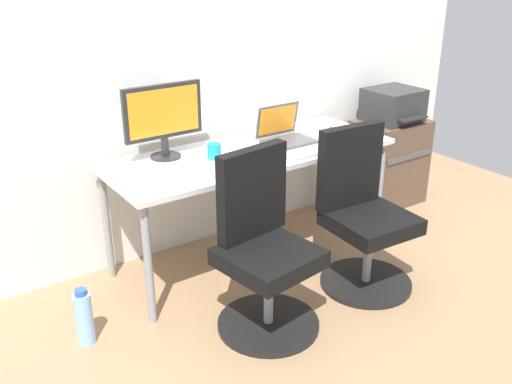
{
  "coord_description": "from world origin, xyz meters",
  "views": [
    {
      "loc": [
        -1.87,
        -2.72,
        1.86
      ],
      "look_at": [
        0.0,
        -0.05,
        0.47
      ],
      "focal_mm": 40.42,
      "sensor_mm": 36.0,
      "label": 1
    }
  ],
  "objects_px": {
    "printer": "(393,105)",
    "open_laptop": "(284,133)",
    "water_bottle_on_floor": "(84,317)",
    "office_chair_left": "(263,251)",
    "side_cabinet": "(388,161)",
    "desktop_monitor": "(163,116)",
    "coffee_mug": "(214,151)",
    "office_chair_right": "(362,217)"
  },
  "relations": [
    {
      "from": "desktop_monitor",
      "to": "side_cabinet",
      "type": "bearing_deg",
      "value": -1.92
    },
    {
      "from": "water_bottle_on_floor",
      "to": "coffee_mug",
      "type": "xyz_separation_m",
      "value": [
        0.94,
        0.27,
        0.62
      ]
    },
    {
      "from": "water_bottle_on_floor",
      "to": "coffee_mug",
      "type": "relative_size",
      "value": 3.37
    },
    {
      "from": "office_chair_left",
      "to": "open_laptop",
      "type": "relative_size",
      "value": 3.03
    },
    {
      "from": "desktop_monitor",
      "to": "open_laptop",
      "type": "height_order",
      "value": "desktop_monitor"
    },
    {
      "from": "side_cabinet",
      "to": "coffee_mug",
      "type": "distance_m",
      "value": 1.69
    },
    {
      "from": "office_chair_right",
      "to": "coffee_mug",
      "type": "relative_size",
      "value": 10.22
    },
    {
      "from": "water_bottle_on_floor",
      "to": "coffee_mug",
      "type": "height_order",
      "value": "coffee_mug"
    },
    {
      "from": "printer",
      "to": "open_laptop",
      "type": "xyz_separation_m",
      "value": [
        -1.09,
        -0.09,
        0.0
      ]
    },
    {
      "from": "water_bottle_on_floor",
      "to": "open_laptop",
      "type": "relative_size",
      "value": 1.0
    },
    {
      "from": "coffee_mug",
      "to": "office_chair_left",
      "type": "bearing_deg",
      "value": -98.89
    },
    {
      "from": "office_chair_right",
      "to": "water_bottle_on_floor",
      "type": "distance_m",
      "value": 1.62
    },
    {
      "from": "desktop_monitor",
      "to": "coffee_mug",
      "type": "relative_size",
      "value": 5.22
    },
    {
      "from": "printer",
      "to": "side_cabinet",
      "type": "bearing_deg",
      "value": 90.0
    },
    {
      "from": "side_cabinet",
      "to": "desktop_monitor",
      "type": "xyz_separation_m",
      "value": [
        -1.85,
        0.06,
        0.64
      ]
    },
    {
      "from": "printer",
      "to": "desktop_monitor",
      "type": "relative_size",
      "value": 0.83
    },
    {
      "from": "office_chair_right",
      "to": "water_bottle_on_floor",
      "type": "xyz_separation_m",
      "value": [
        -1.55,
        0.36,
        -0.28
      ]
    },
    {
      "from": "water_bottle_on_floor",
      "to": "desktop_monitor",
      "type": "height_order",
      "value": "desktop_monitor"
    },
    {
      "from": "desktop_monitor",
      "to": "open_laptop",
      "type": "distance_m",
      "value": 0.8
    },
    {
      "from": "office_chair_right",
      "to": "printer",
      "type": "height_order",
      "value": "office_chair_right"
    },
    {
      "from": "water_bottle_on_floor",
      "to": "open_laptop",
      "type": "height_order",
      "value": "open_laptop"
    },
    {
      "from": "office_chair_right",
      "to": "side_cabinet",
      "type": "height_order",
      "value": "office_chair_right"
    },
    {
      "from": "office_chair_right",
      "to": "coffee_mug",
      "type": "height_order",
      "value": "office_chair_right"
    },
    {
      "from": "water_bottle_on_floor",
      "to": "open_laptop",
      "type": "xyz_separation_m",
      "value": [
        1.48,
        0.29,
        0.63
      ]
    },
    {
      "from": "side_cabinet",
      "to": "desktop_monitor",
      "type": "distance_m",
      "value": 1.96
    },
    {
      "from": "printer",
      "to": "open_laptop",
      "type": "distance_m",
      "value": 1.09
    },
    {
      "from": "printer",
      "to": "water_bottle_on_floor",
      "type": "height_order",
      "value": "printer"
    },
    {
      "from": "office_chair_left",
      "to": "side_cabinet",
      "type": "xyz_separation_m",
      "value": [
        1.72,
        0.75,
        -0.1
      ]
    },
    {
      "from": "office_chair_left",
      "to": "open_laptop",
      "type": "height_order",
      "value": "open_laptop"
    },
    {
      "from": "coffee_mug",
      "to": "open_laptop",
      "type": "bearing_deg",
      "value": 3.0
    },
    {
      "from": "office_chair_left",
      "to": "desktop_monitor",
      "type": "relative_size",
      "value": 1.96
    },
    {
      "from": "printer",
      "to": "water_bottle_on_floor",
      "type": "distance_m",
      "value": 2.67
    },
    {
      "from": "office_chair_left",
      "to": "printer",
      "type": "distance_m",
      "value": 1.91
    },
    {
      "from": "office_chair_left",
      "to": "side_cabinet",
      "type": "relative_size",
      "value": 1.43
    },
    {
      "from": "desktop_monitor",
      "to": "coffee_mug",
      "type": "xyz_separation_m",
      "value": [
        0.22,
        -0.18,
        -0.2
      ]
    },
    {
      "from": "office_chair_left",
      "to": "water_bottle_on_floor",
      "type": "height_order",
      "value": "office_chair_left"
    },
    {
      "from": "printer",
      "to": "coffee_mug",
      "type": "bearing_deg",
      "value": -175.86
    },
    {
      "from": "printer",
      "to": "water_bottle_on_floor",
      "type": "relative_size",
      "value": 1.29
    },
    {
      "from": "desktop_monitor",
      "to": "printer",
      "type": "bearing_deg",
      "value": -1.95
    },
    {
      "from": "side_cabinet",
      "to": "open_laptop",
      "type": "xyz_separation_m",
      "value": [
        -1.09,
        -0.09,
        0.45
      ]
    },
    {
      "from": "water_bottle_on_floor",
      "to": "desktop_monitor",
      "type": "distance_m",
      "value": 1.18
    },
    {
      "from": "office_chair_left",
      "to": "office_chair_right",
      "type": "bearing_deg",
      "value": 0.04
    }
  ]
}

